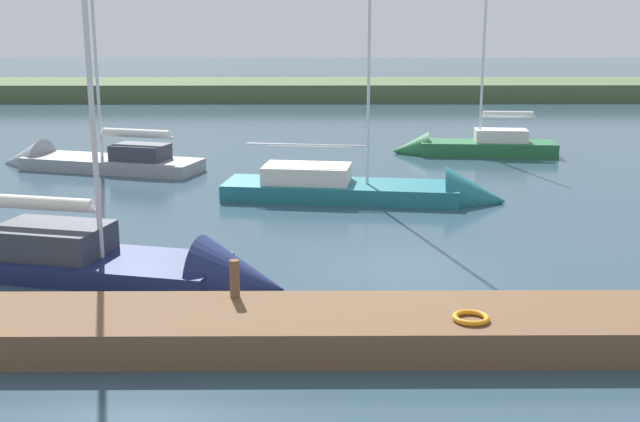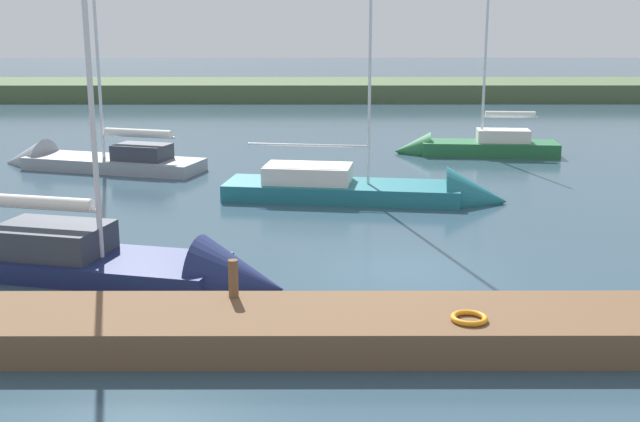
{
  "view_description": "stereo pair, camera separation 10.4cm",
  "coord_description": "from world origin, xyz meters",
  "px_view_note": "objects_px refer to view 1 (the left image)",
  "views": [
    {
      "loc": [
        2.13,
        17.99,
        5.87
      ],
      "look_at": [
        1.98,
        -1.48,
        1.11
      ],
      "focal_mm": 44.78,
      "sensor_mm": 36.0,
      "label": 1
    },
    {
      "loc": [
        2.03,
        17.99,
        5.87
      ],
      "look_at": [
        1.98,
        -1.48,
        1.11
      ],
      "focal_mm": 44.78,
      "sensor_mm": 36.0,
      "label": 2
    }
  ],
  "objects_px": {
    "life_ring_buoy": "(471,318)",
    "mooring_post_far": "(235,279)",
    "sailboat_behind_pier": "(382,195)",
    "sailboat_near_dock": "(132,272)",
    "sailboat_outer_mooring": "(83,165)",
    "sailboat_inner_slip": "(466,150)"
  },
  "relations": [
    {
      "from": "sailboat_behind_pier",
      "to": "sailboat_outer_mooring",
      "type": "distance_m",
      "value": 12.73
    },
    {
      "from": "life_ring_buoy",
      "to": "sailboat_behind_pier",
      "type": "xyz_separation_m",
      "value": [
        0.52,
        -12.3,
        -0.52
      ]
    },
    {
      "from": "sailboat_behind_pier",
      "to": "sailboat_outer_mooring",
      "type": "bearing_deg",
      "value": 161.8
    },
    {
      "from": "mooring_post_far",
      "to": "sailboat_behind_pier",
      "type": "height_order",
      "value": "sailboat_behind_pier"
    },
    {
      "from": "sailboat_behind_pier",
      "to": "sailboat_inner_slip",
      "type": "height_order",
      "value": "sailboat_behind_pier"
    },
    {
      "from": "sailboat_behind_pier",
      "to": "sailboat_near_dock",
      "type": "relative_size",
      "value": 1.04
    },
    {
      "from": "mooring_post_far",
      "to": "sailboat_inner_slip",
      "type": "distance_m",
      "value": 21.51
    },
    {
      "from": "life_ring_buoy",
      "to": "sailboat_outer_mooring",
      "type": "relative_size",
      "value": 0.07
    },
    {
      "from": "life_ring_buoy",
      "to": "sailboat_inner_slip",
      "type": "relative_size",
      "value": 0.09
    },
    {
      "from": "mooring_post_far",
      "to": "sailboat_outer_mooring",
      "type": "relative_size",
      "value": 0.07
    },
    {
      "from": "mooring_post_far",
      "to": "sailboat_near_dock",
      "type": "height_order",
      "value": "sailboat_near_dock"
    },
    {
      "from": "life_ring_buoy",
      "to": "sailboat_outer_mooring",
      "type": "xyz_separation_m",
      "value": [
        11.92,
        -17.97,
        -0.55
      ]
    },
    {
      "from": "life_ring_buoy",
      "to": "mooring_post_far",
      "type": "bearing_deg",
      "value": -16.27
    },
    {
      "from": "sailboat_behind_pier",
      "to": "sailboat_inner_slip",
      "type": "relative_size",
      "value": 1.39
    },
    {
      "from": "sailboat_outer_mooring",
      "to": "sailboat_near_dock",
      "type": "xyz_separation_m",
      "value": [
        -4.97,
        13.7,
        0.02
      ]
    },
    {
      "from": "mooring_post_far",
      "to": "sailboat_behind_pier",
      "type": "bearing_deg",
      "value": -108.8
    },
    {
      "from": "sailboat_behind_pier",
      "to": "sailboat_near_dock",
      "type": "bearing_deg",
      "value": -120.48
    },
    {
      "from": "sailboat_behind_pier",
      "to": "sailboat_near_dock",
      "type": "height_order",
      "value": "sailboat_behind_pier"
    },
    {
      "from": "sailboat_outer_mooring",
      "to": "sailboat_near_dock",
      "type": "relative_size",
      "value": 1.01
    },
    {
      "from": "life_ring_buoy",
      "to": "sailboat_near_dock",
      "type": "relative_size",
      "value": 0.07
    },
    {
      "from": "sailboat_behind_pier",
      "to": "sailboat_near_dock",
      "type": "distance_m",
      "value": 10.29
    },
    {
      "from": "life_ring_buoy",
      "to": "sailboat_inner_slip",
      "type": "height_order",
      "value": "sailboat_inner_slip"
    }
  ]
}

